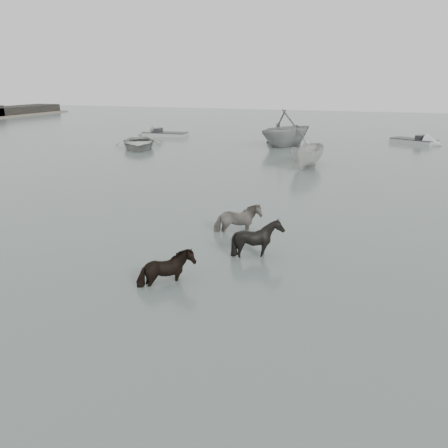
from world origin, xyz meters
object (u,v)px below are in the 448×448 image
(pony_pinto, at_px, (237,213))
(pony_black, at_px, (258,234))
(pony_dark, at_px, (166,262))
(rowboat_lead, at_px, (138,141))

(pony_pinto, bearing_deg, pony_black, -176.48)
(pony_pinto, bearing_deg, pony_dark, 144.63)
(pony_pinto, height_order, pony_black, pony_black)
(pony_pinto, xyz_separation_m, pony_black, (1.25, -1.95, 0.01))
(pony_pinto, height_order, pony_dark, pony_pinto)
(pony_pinto, relative_size, pony_dark, 1.29)
(pony_dark, relative_size, pony_black, 0.91)
(pony_dark, bearing_deg, rowboat_lead, 50.06)
(pony_dark, distance_m, rowboat_lead, 24.76)
(rowboat_lead, bearing_deg, pony_dark, -87.36)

